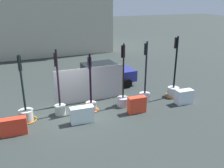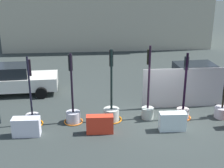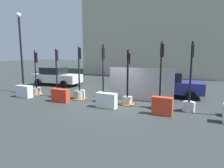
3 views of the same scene
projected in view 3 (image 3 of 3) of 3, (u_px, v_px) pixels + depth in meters
ground_plane at (113, 103)px, 11.76m from camera, size 120.00×120.00×0.00m
traffic_light_0 at (37, 88)px, 14.18m from camera, size 0.90×0.90×3.14m
traffic_light_1 at (57, 89)px, 13.51m from camera, size 0.87×0.87×3.23m
traffic_light_2 at (80, 92)px, 12.86m from camera, size 0.98×0.98×3.34m
traffic_light_3 at (103, 90)px, 12.19m from camera, size 0.57×0.57×3.46m
traffic_light_4 at (127, 95)px, 11.40m from camera, size 0.79×0.79×3.13m
traffic_light_5 at (160, 97)px, 10.58m from camera, size 0.67×0.67×3.54m
traffic_light_6 at (189, 98)px, 10.11m from camera, size 0.62×0.62×3.53m
construction_barrier_0 at (24, 91)px, 13.33m from camera, size 1.15×0.51×0.80m
construction_barrier_1 at (60, 96)px, 12.04m from camera, size 1.15×0.41×0.80m
construction_barrier_2 at (106, 101)px, 10.74m from camera, size 1.15×0.44×0.83m
construction_barrier_3 at (162, 106)px, 9.52m from camera, size 0.97×0.41×0.88m
car_white_van at (56, 76)px, 18.28m from camera, size 4.54×2.28×1.65m
car_blue_estate at (169, 84)px, 13.53m from camera, size 4.40×2.22×1.68m
building_main_facade at (155, 33)px, 27.33m from camera, size 18.63×9.06×11.15m
street_lamp_post at (21, 44)px, 14.52m from camera, size 0.36×0.36×5.81m
site_fence_panel at (140, 85)px, 12.32m from camera, size 4.10×0.50×2.04m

